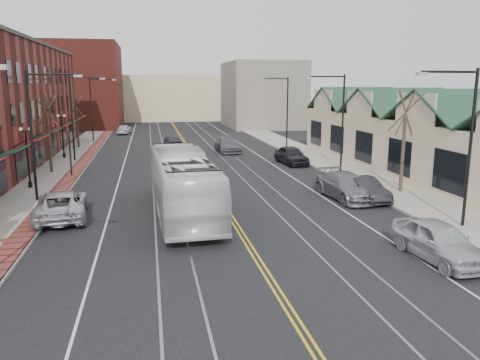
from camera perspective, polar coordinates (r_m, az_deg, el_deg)
name	(u,v)px	position (r m, az deg, el deg)	size (l,w,h in m)	color
ground	(281,298)	(17.03, 5.02, -14.10)	(160.00, 160.00, 0.00)	black
sidewalk_left	(43,188)	(36.31, -22.92, -0.89)	(4.00, 120.00, 0.15)	gray
sidewalk_right	(356,176)	(39.06, 13.96, 0.53)	(4.00, 120.00, 0.15)	gray
building_right	(425,146)	(41.59, 21.65, 3.82)	(8.00, 36.00, 4.60)	beige
backdrop_left	(78,86)	(85.52, -19.16, 10.78)	(14.00, 18.00, 14.00)	maroon
backdrop_mid	(169,98)	(99.86, -8.61, 9.88)	(22.00, 14.00, 9.00)	beige
backdrop_right	(262,95)	(82.05, 2.70, 10.34)	(12.00, 16.00, 11.00)	slate
streetlight_l_1	(38,123)	(31.54, -23.39, 6.42)	(3.33, 0.25, 8.00)	black
streetlight_l_2	(76,109)	(47.26, -19.33, 8.15)	(3.33, 0.25, 8.00)	black
streetlight_l_3	(95,103)	(63.13, -17.29, 9.01)	(3.33, 0.25, 8.00)	black
streetlight_r_0	(464,132)	(25.91, 25.60, 5.29)	(3.33, 0.25, 8.00)	black
streetlight_r_1	(338,113)	(39.88, 11.84, 8.03)	(3.33, 0.25, 8.00)	black
streetlight_r_2	(284,104)	(54.97, 5.35, 9.16)	(3.33, 0.25, 8.00)	black
lamppost_l_2	(28,159)	(36.12, -24.43, 2.36)	(0.84, 0.28, 4.27)	black
lamppost_l_3	(63,137)	(49.73, -20.79, 4.93)	(0.84, 0.28, 4.27)	black
tree_left_near	(48,132)	(41.72, -22.32, 5.47)	(1.78, 1.37, 6.48)	#382B21
tree_left_far	(77,120)	(57.46, -19.26, 6.92)	(1.66, 1.28, 6.02)	#382B21
tree_right_mid	(404,139)	(33.49, 19.35, 4.77)	(1.90, 1.46, 6.93)	#382B21
manhole_far	(5,240)	(24.82, -26.68, -6.56)	(0.60, 0.60, 0.02)	#592D19
traffic_signal	(70,148)	(39.55, -20.04, 3.64)	(0.18, 0.15, 3.80)	black
transit_bus	(183,183)	(26.95, -6.99, -0.40)	(3.01, 12.88, 3.59)	white
parked_suv	(61,205)	(27.80, -20.96, -2.83)	(2.66, 5.76, 1.60)	silver
parked_car_a	(439,241)	(21.73, 23.07, -6.84)	(1.99, 4.94, 1.68)	#BBBDC3
parked_car_b	(364,189)	(31.12, 14.89, -1.06)	(1.57, 4.51, 1.49)	#232228
parked_car_c	(346,186)	(31.25, 12.78, -0.73)	(2.35, 5.77, 1.68)	slate
parked_car_d	(291,155)	(43.93, 6.29, 3.03)	(1.99, 4.95, 1.69)	black
distant_car_left	(173,142)	(55.82, -8.23, 4.64)	(1.43, 4.09, 1.35)	black
distant_car_right	(228,145)	(51.49, -1.53, 4.32)	(2.26, 5.55, 1.61)	#59585E
distant_car_far	(124,129)	(72.03, -13.92, 6.03)	(1.73, 4.30, 1.47)	silver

